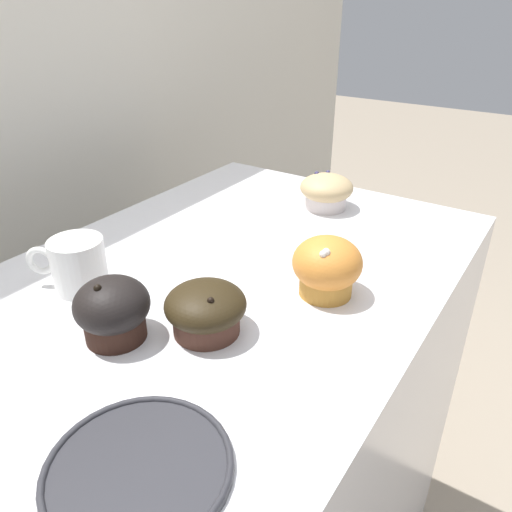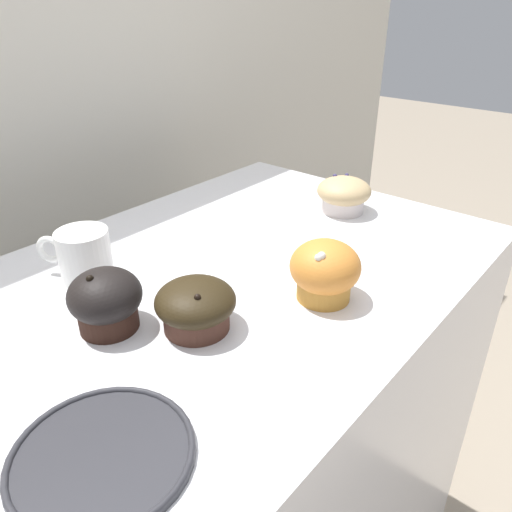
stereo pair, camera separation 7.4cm
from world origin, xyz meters
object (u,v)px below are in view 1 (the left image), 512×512
(muffin_back_right, at_px, (113,310))
(coffee_cup, at_px, (77,263))
(muffin_front_center, at_px, (206,309))
(muffin_back_left, at_px, (326,191))
(muffin_front_left, at_px, (327,267))
(serving_plate, at_px, (139,467))

(muffin_back_right, height_order, coffee_cup, muffin_back_right)
(muffin_front_center, relative_size, muffin_back_right, 1.11)
(muffin_front_center, bearing_deg, coffee_cup, 94.83)
(muffin_back_left, distance_m, muffin_front_left, 0.33)
(muffin_front_center, xyz_separation_m, muffin_back_right, (-0.07, 0.09, 0.01))
(muffin_back_right, xyz_separation_m, coffee_cup, (0.05, 0.14, -0.00))
(muffin_front_left, bearing_deg, muffin_front_center, 152.62)
(coffee_cup, bearing_deg, muffin_back_right, -112.04)
(coffee_cup, bearing_deg, muffin_front_left, -58.96)
(serving_plate, bearing_deg, muffin_front_center, 21.88)
(muffin_back_right, bearing_deg, muffin_front_left, -36.04)
(muffin_front_left, height_order, coffee_cup, muffin_front_left)
(muffin_front_left, bearing_deg, coffee_cup, 121.04)
(muffin_back_right, bearing_deg, muffin_back_left, -3.11)
(muffin_front_center, xyz_separation_m, coffee_cup, (-0.02, 0.22, 0.01))
(muffin_back_left, relative_size, coffee_cup, 0.96)
(muffin_front_center, xyz_separation_m, muffin_back_left, (0.46, 0.06, 0.00))
(muffin_back_right, distance_m, muffin_front_left, 0.30)
(muffin_front_center, xyz_separation_m, muffin_front_left, (0.17, -0.09, 0.01))
(muffin_front_center, height_order, serving_plate, muffin_front_center)
(muffin_back_left, xyz_separation_m, coffee_cup, (-0.48, 0.16, 0.01))
(muffin_back_right, bearing_deg, coffee_cup, 67.96)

